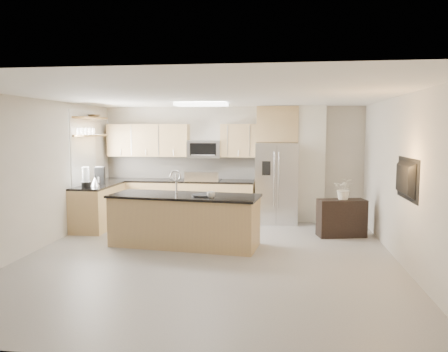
# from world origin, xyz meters

# --- Properties ---
(floor) EXTENTS (6.50, 6.50, 0.00)m
(floor) POSITION_xyz_m (0.00, 0.00, 0.00)
(floor) COLOR #9D9A95
(floor) RESTS_ON ground
(ceiling) EXTENTS (6.00, 6.50, 0.02)m
(ceiling) POSITION_xyz_m (0.00, 0.00, 2.60)
(ceiling) COLOR white
(ceiling) RESTS_ON wall_back
(wall_back) EXTENTS (6.00, 0.02, 2.60)m
(wall_back) POSITION_xyz_m (0.00, 3.25, 1.30)
(wall_back) COLOR beige
(wall_back) RESTS_ON floor
(wall_front) EXTENTS (6.00, 0.02, 2.60)m
(wall_front) POSITION_xyz_m (0.00, -3.25, 1.30)
(wall_front) COLOR beige
(wall_front) RESTS_ON floor
(wall_left) EXTENTS (0.02, 6.50, 2.60)m
(wall_left) POSITION_xyz_m (-3.00, 0.00, 1.30)
(wall_left) COLOR beige
(wall_left) RESTS_ON floor
(wall_right) EXTENTS (0.02, 6.50, 2.60)m
(wall_right) POSITION_xyz_m (3.00, 0.00, 1.30)
(wall_right) COLOR beige
(wall_right) RESTS_ON floor
(back_counter) EXTENTS (3.55, 0.66, 1.44)m
(back_counter) POSITION_xyz_m (-1.23, 2.93, 0.47)
(back_counter) COLOR tan
(back_counter) RESTS_ON floor
(left_counter) EXTENTS (0.66, 1.50, 0.92)m
(left_counter) POSITION_xyz_m (-2.67, 1.85, 0.46)
(left_counter) COLOR tan
(left_counter) RESTS_ON floor
(range) EXTENTS (0.76, 0.64, 1.14)m
(range) POSITION_xyz_m (-0.60, 2.92, 0.47)
(range) COLOR black
(range) RESTS_ON floor
(upper_cabinets) EXTENTS (3.50, 0.33, 0.75)m
(upper_cabinets) POSITION_xyz_m (-1.30, 3.09, 1.83)
(upper_cabinets) COLOR tan
(upper_cabinets) RESTS_ON wall_back
(microwave) EXTENTS (0.76, 0.40, 0.40)m
(microwave) POSITION_xyz_m (-0.60, 3.04, 1.63)
(microwave) COLOR silver
(microwave) RESTS_ON upper_cabinets
(refrigerator) EXTENTS (0.92, 0.78, 1.78)m
(refrigerator) POSITION_xyz_m (1.06, 2.87, 0.89)
(refrigerator) COLOR silver
(refrigerator) RESTS_ON floor
(partition_column) EXTENTS (0.60, 0.30, 2.60)m
(partition_column) POSITION_xyz_m (1.82, 3.10, 1.30)
(partition_column) COLOR silver
(partition_column) RESTS_ON floor
(window) EXTENTS (0.04, 1.15, 1.65)m
(window) POSITION_xyz_m (-2.98, 1.85, 1.65)
(window) COLOR white
(window) RESTS_ON wall_left
(shelf_lower) EXTENTS (0.30, 1.20, 0.04)m
(shelf_lower) POSITION_xyz_m (-2.85, 1.95, 1.95)
(shelf_lower) COLOR olive
(shelf_lower) RESTS_ON wall_left
(shelf_upper) EXTENTS (0.30, 1.20, 0.04)m
(shelf_upper) POSITION_xyz_m (-2.85, 1.95, 2.32)
(shelf_upper) COLOR olive
(shelf_upper) RESTS_ON wall_left
(ceiling_fixture) EXTENTS (1.00, 0.50, 0.06)m
(ceiling_fixture) POSITION_xyz_m (-0.40, 1.60, 2.56)
(ceiling_fixture) COLOR white
(ceiling_fixture) RESTS_ON ceiling
(island) EXTENTS (2.74, 1.25, 1.34)m
(island) POSITION_xyz_m (-0.55, 0.68, 0.46)
(island) COLOR tan
(island) RESTS_ON floor
(credenza) EXTENTS (0.97, 0.57, 0.73)m
(credenza) POSITION_xyz_m (2.33, 1.71, 0.36)
(credenza) COLOR black
(credenza) RESTS_ON floor
(cup) EXTENTS (0.18, 0.18, 0.11)m
(cup) POSITION_xyz_m (-0.02, 0.38, 0.97)
(cup) COLOR white
(cup) RESTS_ON island
(platter) EXTENTS (0.52, 0.52, 0.02)m
(platter) POSITION_xyz_m (-0.20, 0.62, 0.93)
(platter) COLOR black
(platter) RESTS_ON island
(blender) EXTENTS (0.18, 0.18, 0.42)m
(blender) POSITION_xyz_m (-2.68, 1.29, 1.10)
(blender) COLOR black
(blender) RESTS_ON left_counter
(kettle) EXTENTS (0.18, 0.18, 0.22)m
(kettle) POSITION_xyz_m (-2.62, 1.60, 1.02)
(kettle) COLOR silver
(kettle) RESTS_ON left_counter
(coffee_maker) EXTENTS (0.24, 0.28, 0.36)m
(coffee_maker) POSITION_xyz_m (-2.69, 2.02, 1.09)
(coffee_maker) COLOR black
(coffee_maker) RESTS_ON left_counter
(bowl) EXTENTS (0.40, 0.40, 0.08)m
(bowl) POSITION_xyz_m (-2.85, 2.17, 2.38)
(bowl) COLOR silver
(bowl) RESTS_ON shelf_upper
(flower_vase) EXTENTS (0.70, 0.64, 0.64)m
(flower_vase) POSITION_xyz_m (2.37, 1.72, 1.04)
(flower_vase) COLOR white
(flower_vase) RESTS_ON credenza
(television) EXTENTS (0.14, 1.08, 0.62)m
(television) POSITION_xyz_m (2.91, -0.20, 1.35)
(television) COLOR black
(television) RESTS_ON wall_right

